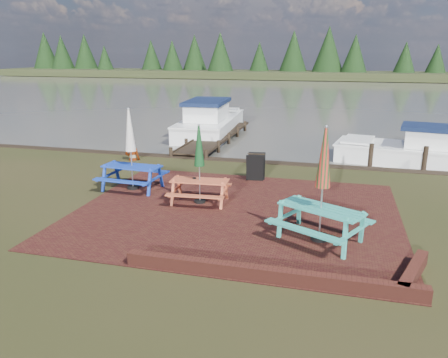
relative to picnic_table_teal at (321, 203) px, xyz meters
The scene contains 13 objects.
ground 2.60m from the picnic_table_teal, behind, with size 120.00×120.00×0.00m, color black.
paving 2.90m from the picnic_table_teal, 150.98° to the left, with size 9.00×7.50×0.02m, color #381411.
brick_wall 2.26m from the picnic_table_teal, 96.63° to the right, with size 6.21×1.79×0.30m.
water 37.41m from the picnic_table_teal, 93.66° to the left, with size 120.00×60.00×0.02m, color #48463E.
far_treeline 66.41m from the picnic_table_teal, 92.06° to the left, with size 120.00×10.00×8.10m.
picnic_table_teal is the anchor object (origin of this frame).
picnic_table_red 4.08m from the picnic_table_teal, 152.71° to the left, with size 1.81×1.64×2.37m.
picnic_table_blue 6.71m from the picnic_table_teal, 157.19° to the left, with size 2.01×1.81×2.66m.
chalkboard 5.25m from the picnic_table_teal, 117.80° to the left, with size 0.63×0.63×0.98m.
jetty 13.04m from the picnic_table_teal, 116.91° to the left, with size 1.76×9.08×1.00m.
boat_jetty 15.40m from the picnic_table_teal, 116.29° to the left, with size 3.10×7.83×2.23m.
boat_near 10.07m from the picnic_table_teal, 67.74° to the left, with size 7.10×3.52×1.84m.
person 10.16m from the picnic_table_teal, 141.87° to the left, with size 0.62×0.41×1.69m, color gray.
Camera 1 is at (2.62, -10.33, 4.42)m, focal length 35.00 mm.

